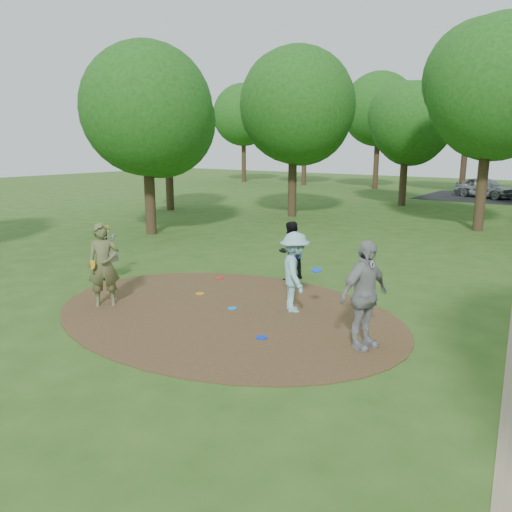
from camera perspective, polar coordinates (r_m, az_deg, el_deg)
The scene contains 13 objects.
ground at distance 11.37m, azimuth -3.59°, elevation -6.50°, with size 100.00×100.00×0.00m, color #2D5119.
dirt_clearing at distance 11.36m, azimuth -3.59°, elevation -6.45°, with size 8.40×8.40×0.02m, color #47301C.
player_observer_with_disc at distance 12.10m, azimuth -17.01°, elevation -1.00°, with size 0.81×0.86×1.97m.
player_throwing_with_disc at distance 11.23m, azimuth 4.43°, elevation -1.87°, with size 1.37×1.33×1.83m.
player_walking_with_disc at distance 13.90m, azimuth 3.92°, elevation 0.59°, with size 0.75×0.90×1.65m.
player_waiting_with_disc at distance 9.37m, azimuth 12.25°, elevation -4.41°, with size 0.82×1.29×2.05m.
disc_ground_cyan at distance 11.57m, azimuth -2.71°, elevation -5.99°, with size 0.22×0.22×0.02m, color #1981CF.
disc_ground_blue at distance 9.89m, azimuth 0.63°, elevation -9.30°, with size 0.22×0.22×0.02m, color #0D2CE0.
disc_ground_red at distance 14.12m, azimuth -4.23°, elevation -2.54°, with size 0.22×0.22×0.02m, color red.
car_left at distance 39.14m, azimuth 24.70°, elevation 7.13°, with size 1.68×4.18×1.43m, color #94999B.
disc_ground_orange at distance 12.73m, azimuth -6.44°, elevation -4.29°, with size 0.22×0.22×0.02m, color orange.
disc_golf_basket at distance 14.52m, azimuth -16.68°, elevation 0.81°, with size 0.63×0.63×1.54m.
tree_ring at distance 18.61m, azimuth 27.19°, elevation 16.43°, with size 36.99×45.71×9.83m.
Camera 1 is at (6.89, -8.24, 3.73)m, focal length 35.00 mm.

